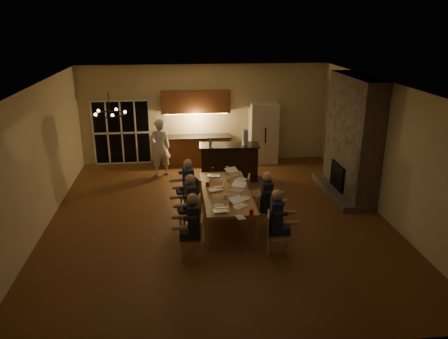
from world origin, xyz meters
TOP-DOWN VIEW (x-y plane):
  - floor at (0.00, 0.00)m, footprint 9.00×9.00m
  - back_wall at (0.00, 4.52)m, footprint 8.00×0.04m
  - left_wall at (-4.02, 0.00)m, footprint 0.04×9.00m
  - right_wall at (4.02, 0.00)m, footprint 0.04×9.00m
  - ceiling at (0.00, 0.00)m, footprint 8.00×9.00m
  - french_doors at (-2.70, 4.47)m, footprint 1.86×0.08m
  - fireplace at (3.70, 1.20)m, footprint 0.58×2.50m
  - kitchenette at (-0.30, 4.20)m, footprint 2.24×0.68m
  - refrigerator at (1.90, 4.15)m, footprint 0.90×0.68m
  - dining_table at (0.18, -0.15)m, footprint 1.10×2.71m
  - bar_island at (0.58, 2.61)m, footprint 1.78×0.79m
  - chair_left_near at (-0.69, -1.77)m, footprint 0.48×0.48m
  - chair_left_mid at (-0.69, -0.70)m, footprint 0.53×0.53m
  - chair_left_far at (-0.64, 0.38)m, footprint 0.55×0.55m
  - chair_right_near at (1.05, -1.79)m, footprint 0.53×0.53m
  - chair_right_mid at (1.05, -0.66)m, footprint 0.49×0.49m
  - chair_right_far at (1.00, 0.38)m, footprint 0.53×0.53m
  - person_left_near at (-0.65, -1.72)m, footprint 0.61×0.61m
  - person_right_near at (1.02, -1.71)m, footprint 0.66×0.66m
  - person_left_mid at (-0.67, -0.64)m, footprint 0.69×0.69m
  - person_right_mid at (1.04, -0.64)m, footprint 0.65×0.65m
  - person_left_far at (-0.68, 0.44)m, footprint 0.68×0.68m
  - standing_person at (-1.45, 3.21)m, footprint 0.73×0.58m
  - chandelier at (-2.25, -0.67)m, footprint 0.64×0.64m
  - laptop_a at (-0.06, -1.22)m, footprint 0.35×0.31m
  - laptop_b at (0.38, -1.04)m, footprint 0.42×0.41m
  - laptop_c at (-0.07, -0.04)m, footprint 0.37×0.34m
  - laptop_d at (0.45, -0.13)m, footprint 0.41×0.40m
  - laptop_e at (-0.01, 0.92)m, footprint 0.38×0.36m
  - laptop_f at (0.49, 0.90)m, footprint 0.41×0.38m
  - mug_front at (0.12, -0.57)m, footprint 0.08×0.08m
  - mug_mid at (0.31, 0.46)m, footprint 0.09×0.09m
  - mug_back at (-0.12, 0.60)m, footprint 0.08×0.08m
  - redcup_near at (0.55, -1.48)m, footprint 0.09×0.09m
  - redcup_mid at (-0.23, 0.21)m, footprint 0.10×0.10m
  - redcup_far at (0.37, 1.25)m, footprint 0.09×0.09m
  - can_silver at (0.20, -0.90)m, footprint 0.06×0.06m
  - can_cola at (-0.01, 1.24)m, footprint 0.07×0.07m
  - plate_near at (0.56, -0.63)m, footprint 0.23×0.23m
  - plate_left at (-0.07, -0.98)m, footprint 0.25×0.25m
  - plate_far at (0.64, 0.57)m, footprint 0.28×0.28m
  - notepad at (0.31, -1.58)m, footprint 0.20×0.25m
  - bar_bottle at (0.03, 2.58)m, footprint 0.09×0.09m
  - bar_blender at (1.03, 2.51)m, footprint 0.17×0.17m

SIDE VIEW (x-z plane):
  - floor at x=0.00m, z-range 0.00..0.00m
  - dining_table at x=0.18m, z-range 0.00..0.75m
  - chair_left_near at x=-0.69m, z-range 0.00..0.89m
  - chair_left_mid at x=-0.69m, z-range 0.00..0.89m
  - chair_left_far at x=-0.64m, z-range 0.00..0.89m
  - chair_right_near at x=1.05m, z-range 0.00..0.89m
  - chair_right_mid at x=1.05m, z-range 0.00..0.89m
  - chair_right_far at x=1.00m, z-range 0.00..0.89m
  - bar_island at x=0.58m, z-range 0.00..1.08m
  - person_left_near at x=-0.65m, z-range 0.00..1.38m
  - person_right_near at x=1.02m, z-range 0.00..1.38m
  - person_left_mid at x=-0.67m, z-range 0.00..1.38m
  - person_right_mid at x=1.04m, z-range 0.00..1.38m
  - person_left_far at x=-0.68m, z-range 0.00..1.38m
  - notepad at x=0.31m, z-range 0.75..0.76m
  - plate_near at x=0.56m, z-range 0.75..0.77m
  - plate_left at x=-0.07m, z-range 0.75..0.77m
  - plate_far at x=0.64m, z-range 0.75..0.77m
  - mug_front at x=0.12m, z-range 0.75..0.85m
  - mug_mid at x=0.31m, z-range 0.75..0.85m
  - mug_back at x=-0.12m, z-range 0.75..0.85m
  - redcup_near at x=0.55m, z-range 0.75..0.87m
  - redcup_mid at x=-0.23m, z-range 0.75..0.87m
  - redcup_far at x=0.37m, z-range 0.75..0.87m
  - can_silver at x=0.20m, z-range 0.75..0.87m
  - can_cola at x=-0.01m, z-range 0.75..0.87m
  - laptop_a at x=-0.06m, z-range 0.75..0.98m
  - laptop_b at x=0.38m, z-range 0.75..0.98m
  - laptop_c at x=-0.07m, z-range 0.75..0.98m
  - laptop_d at x=0.45m, z-range 0.75..0.98m
  - laptop_e at x=-0.01m, z-range 0.75..0.98m
  - laptop_f at x=0.49m, z-range 0.75..0.98m
  - standing_person at x=-1.45m, z-range 0.00..1.76m
  - refrigerator at x=1.90m, z-range 0.00..2.00m
  - french_doors at x=-2.70m, z-range 0.00..2.10m
  - kitchenette at x=-0.30m, z-range 0.00..2.40m
  - bar_bottle at x=0.03m, z-range 1.08..1.32m
  - bar_blender at x=1.03m, z-range 1.08..1.54m
  - back_wall at x=0.00m, z-range 0.00..3.20m
  - left_wall at x=-4.02m, z-range 0.00..3.20m
  - right_wall at x=4.02m, z-range 0.00..3.20m
  - fireplace at x=3.70m, z-range 0.00..3.20m
  - chandelier at x=-2.25m, z-range 2.73..2.77m
  - ceiling at x=0.00m, z-range 3.20..3.24m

